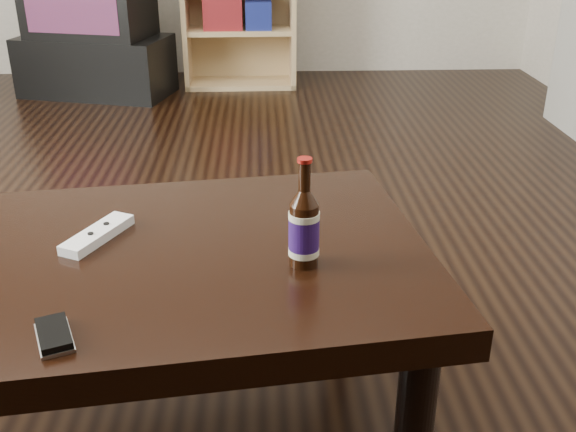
{
  "coord_description": "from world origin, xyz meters",
  "views": [
    {
      "loc": [
        0.6,
        -1.84,
        1.1
      ],
      "look_at": [
        0.64,
        -0.71,
        0.57
      ],
      "focal_mm": 42.0,
      "sensor_mm": 36.0,
      "label": 1
    }
  ],
  "objects_px": {
    "coffee_table": "(114,283)",
    "phone": "(54,335)",
    "tv_stand": "(96,66)",
    "beer_bottle": "(304,228)",
    "remote": "(98,234)"
  },
  "relations": [
    {
      "from": "beer_bottle",
      "to": "remote",
      "type": "distance_m",
      "value": 0.44
    },
    {
      "from": "coffee_table",
      "to": "phone",
      "type": "height_order",
      "value": "phone"
    },
    {
      "from": "coffee_table",
      "to": "phone",
      "type": "bearing_deg",
      "value": -96.82
    },
    {
      "from": "tv_stand",
      "to": "phone",
      "type": "relative_size",
      "value": 8.02
    },
    {
      "from": "beer_bottle",
      "to": "phone",
      "type": "relative_size",
      "value": 1.92
    },
    {
      "from": "coffee_table",
      "to": "remote",
      "type": "bearing_deg",
      "value": 118.28
    },
    {
      "from": "coffee_table",
      "to": "phone",
      "type": "relative_size",
      "value": 12.01
    },
    {
      "from": "beer_bottle",
      "to": "remote",
      "type": "xyz_separation_m",
      "value": [
        -0.42,
        0.12,
        -0.07
      ]
    },
    {
      "from": "tv_stand",
      "to": "coffee_table",
      "type": "bearing_deg",
      "value": -61.78
    },
    {
      "from": "tv_stand",
      "to": "beer_bottle",
      "type": "height_order",
      "value": "beer_bottle"
    },
    {
      "from": "tv_stand",
      "to": "phone",
      "type": "xyz_separation_m",
      "value": [
        0.69,
        -3.35,
        0.3
      ]
    },
    {
      "from": "tv_stand",
      "to": "phone",
      "type": "height_order",
      "value": "phone"
    },
    {
      "from": "tv_stand",
      "to": "remote",
      "type": "distance_m",
      "value": 3.09
    },
    {
      "from": "coffee_table",
      "to": "beer_bottle",
      "type": "xyz_separation_m",
      "value": [
        0.38,
        -0.05,
        0.14
      ]
    },
    {
      "from": "coffee_table",
      "to": "remote",
      "type": "distance_m",
      "value": 0.11
    }
  ]
}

